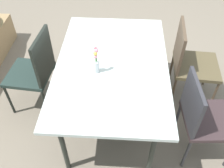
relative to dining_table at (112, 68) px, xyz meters
The scene contains 6 objects.
ground_plane 0.74m from the dining_table, 35.95° to the right, with size 12.00×12.00×0.00m, color #756B5B.
dining_table is the anchor object (origin of this frame).
chair_far_side 0.87m from the dining_table, 79.85° to the left, with size 0.49×0.49×0.96m.
chair_near_right 0.93m from the dining_table, 66.20° to the right, with size 0.52×0.52×0.96m.
chair_near_left 0.93m from the dining_table, 113.71° to the right, with size 0.49×0.49×0.93m.
flower_vase 0.25m from the dining_table, 132.23° to the left, with size 0.06×0.06×0.27m.
Camera 1 is at (-1.88, -0.03, 2.32)m, focal length 40.05 mm.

